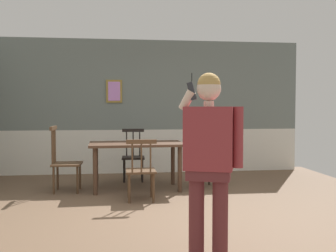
{
  "coord_description": "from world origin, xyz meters",
  "views": [
    {
      "loc": [
        -0.59,
        -5.04,
        1.36
      ],
      "look_at": [
        -0.03,
        -0.63,
        1.15
      ],
      "focal_mm": 42.91,
      "sensor_mm": 36.0,
      "label": 1
    }
  ],
  "objects": [
    {
      "name": "chair_near_window",
      "position": [
        -0.29,
        2.35,
        0.45
      ],
      "size": [
        0.43,
        0.43,
        0.95
      ],
      "rotation": [
        0.0,
        0.0,
        3.1
      ],
      "color": "black",
      "rests_on": "ground_plane"
    },
    {
      "name": "chair_opposite_corner",
      "position": [
        -0.25,
        0.71,
        0.45
      ],
      "size": [
        0.43,
        0.43,
        0.9
      ],
      "rotation": [
        0.0,
        0.0,
        -0.0
      ],
      "color": "#513823",
      "rests_on": "ground_plane"
    },
    {
      "name": "room_back_partition",
      "position": [
        -0.0,
        3.24,
        1.31
      ],
      "size": [
        6.46,
        0.17,
        2.73
      ],
      "color": "slate",
      "rests_on": "ground_plane"
    },
    {
      "name": "dining_table",
      "position": [
        -0.27,
        1.53,
        0.67
      ],
      "size": [
        1.55,
        0.9,
        0.77
      ],
      "rotation": [
        0.0,
        0.0,
        0.03
      ],
      "color": "#4C3323",
      "rests_on": "ground_plane"
    },
    {
      "name": "person_figure",
      "position": [
        0.23,
        -1.56,
        0.96
      ],
      "size": [
        0.56,
        0.36,
        1.66
      ],
      "rotation": [
        0.0,
        0.0,
        2.8
      ],
      "color": "brown",
      "rests_on": "ground_plane"
    },
    {
      "name": "chair_at_table_head",
      "position": [
        0.88,
        1.56,
        0.49
      ],
      "size": [
        0.45,
        0.45,
        1.03
      ],
      "rotation": [
        0.0,
        0.0,
        1.62
      ],
      "color": "#2D2319",
      "rests_on": "ground_plane"
    },
    {
      "name": "ground_plane",
      "position": [
        0.0,
        0.0,
        0.0
      ],
      "size": [
        7.11,
        7.11,
        0.0
      ],
      "primitive_type": "plane",
      "color": "brown"
    },
    {
      "name": "chair_by_doorway",
      "position": [
        -1.43,
        1.5,
        0.49
      ],
      "size": [
        0.46,
        0.46,
        1.05
      ],
      "rotation": [
        0.0,
        0.0,
        4.69
      ],
      "color": "#513823",
      "rests_on": "ground_plane"
    }
  ]
}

